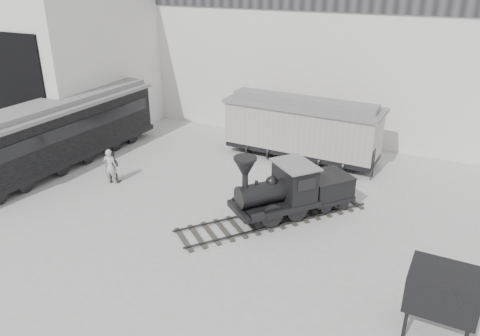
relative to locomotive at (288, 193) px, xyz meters
The scene contains 9 objects.
ground 4.45m from the locomotive, 122.75° to the right, with size 90.00×90.00×0.00m, color #9E9E9B.
north_wall 12.40m from the locomotive, 101.56° to the left, with size 34.00×2.51×11.00m.
west_pavilion 18.29m from the locomotive, 159.32° to the left, with size 7.00×12.11×9.00m.
locomotive is the anchor object (origin of this frame).
boxcar 7.06m from the locomotive, 103.21° to the left, with size 9.16×3.31×3.69m.
passenger_coach 13.50m from the locomotive, behind, with size 3.66×13.34×3.53m.
visitor_a 9.54m from the locomotive, behind, with size 0.69×0.45×1.89m, color #B5B6AA.
visitor_b 9.56m from the locomotive, behind, with size 0.81×0.63×1.66m, color #404040.
coal_hopper 8.31m from the locomotive, 36.81° to the right, with size 2.11×1.76×2.23m.
Camera 1 is at (8.22, -14.21, 10.57)m, focal length 35.00 mm.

